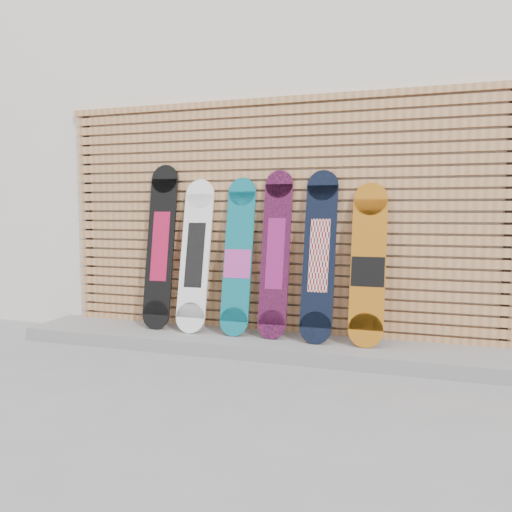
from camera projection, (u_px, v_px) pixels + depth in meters
The scene contains 10 objects.
ground at pixel (256, 376), 3.82m from camera, with size 80.00×80.00×0.00m, color gray.
building at pixel (367, 171), 6.83m from camera, with size 12.00×5.00×3.60m, color silver.
concrete_step at pixel (262, 344), 4.51m from camera, with size 4.60×0.70×0.12m, color gray.
slat_wall at pixel (271, 216), 4.68m from camera, with size 4.26×0.08×2.29m.
snowboard_0 at pixel (161, 246), 4.85m from camera, with size 0.28×0.30×1.59m.
snowboard_1 at pixel (195, 255), 4.73m from camera, with size 0.29×0.34×1.44m.
snowboard_2 at pixel (238, 257), 4.61m from camera, with size 0.27×0.32×1.45m.
snowboard_3 at pixel (276, 254), 4.50m from camera, with size 0.26×0.32×1.51m.
snowboard_4 at pixel (319, 255), 4.36m from camera, with size 0.28×0.37×1.51m.
snowboard_5 at pixel (368, 265), 4.25m from camera, with size 0.29×0.36×1.39m.
Camera 1 is at (1.11, -3.55, 1.27)m, focal length 35.00 mm.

